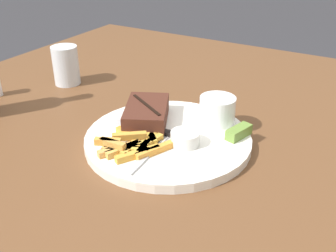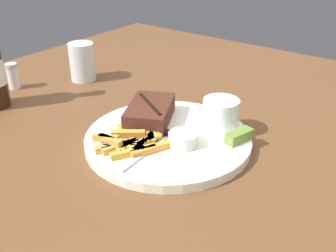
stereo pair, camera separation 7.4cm
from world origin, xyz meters
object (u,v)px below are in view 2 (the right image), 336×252
(dipping_sauce_cup, at_px, (183,138))
(drinking_glass, at_px, (82,62))
(steak_portion, at_px, (150,113))
(coleslaw_cup, at_px, (221,111))
(dinner_plate, at_px, (168,139))
(salt_shaker, at_px, (13,76))
(pickle_spear, at_px, (239,136))
(fork_utensil, at_px, (142,154))
(knife_utensil, at_px, (150,128))

(dipping_sauce_cup, xyz_separation_m, drinking_glass, (0.15, 0.42, 0.02))
(steak_portion, distance_m, coleslaw_cup, 0.14)
(dinner_plate, bearing_deg, salt_shaker, 91.26)
(coleslaw_cup, xyz_separation_m, pickle_spear, (-0.03, -0.06, -0.02))
(dinner_plate, distance_m, pickle_spear, 0.13)
(steak_portion, xyz_separation_m, coleslaw_cup, (0.07, -0.12, 0.01))
(dinner_plate, relative_size, steak_portion, 2.10)
(fork_utensil, height_order, drinking_glass, drinking_glass)
(drinking_glass, bearing_deg, dinner_plate, -109.55)
(fork_utensil, bearing_deg, steak_portion, 28.83)
(dipping_sauce_cup, bearing_deg, pickle_spear, -45.11)
(steak_portion, height_order, salt_shaker, salt_shaker)
(fork_utensil, xyz_separation_m, salt_shaker, (0.07, 0.48, 0.01))
(steak_portion, bearing_deg, knife_utensil, -139.93)
(steak_portion, height_order, fork_utensil, steak_portion)
(knife_utensil, bearing_deg, drinking_glass, -28.70)
(dipping_sauce_cup, height_order, fork_utensil, dipping_sauce_cup)
(fork_utensil, bearing_deg, drinking_glass, 56.61)
(dipping_sauce_cup, xyz_separation_m, salt_shaker, (0.00, 0.52, 0.00))
(dinner_plate, relative_size, dipping_sauce_cup, 5.91)
(coleslaw_cup, bearing_deg, pickle_spear, -119.93)
(fork_utensil, distance_m, salt_shaker, 0.49)
(fork_utensil, height_order, salt_shaker, salt_shaker)
(dinner_plate, height_order, coleslaw_cup, coleslaw_cup)
(dinner_plate, bearing_deg, fork_utensil, -176.17)
(coleslaw_cup, height_order, salt_shaker, coleslaw_cup)
(coleslaw_cup, relative_size, fork_utensil, 0.53)
(steak_portion, xyz_separation_m, drinking_glass, (0.11, 0.32, 0.01))
(coleslaw_cup, bearing_deg, dinner_plate, 149.05)
(pickle_spear, bearing_deg, knife_utensil, 111.14)
(knife_utensil, relative_size, salt_shaker, 2.55)
(dipping_sauce_cup, bearing_deg, salt_shaker, 89.74)
(salt_shaker, bearing_deg, dipping_sauce_cup, -90.26)
(steak_portion, relative_size, coleslaw_cup, 2.10)
(dinner_plate, height_order, dipping_sauce_cup, dipping_sauce_cup)
(coleslaw_cup, bearing_deg, knife_utensil, 134.01)
(coleslaw_cup, bearing_deg, dipping_sauce_cup, 172.48)
(salt_shaker, bearing_deg, fork_utensil, -98.65)
(dipping_sauce_cup, bearing_deg, coleslaw_cup, -7.52)
(dinner_plate, bearing_deg, coleslaw_cup, -30.95)
(dinner_plate, height_order, salt_shaker, salt_shaker)
(dinner_plate, distance_m, steak_portion, 0.08)
(fork_utensil, height_order, knife_utensil, knife_utensil)
(steak_portion, bearing_deg, coleslaw_cup, -60.21)
(dipping_sauce_cup, xyz_separation_m, fork_utensil, (-0.07, 0.04, -0.01))
(dipping_sauce_cup, height_order, salt_shaker, salt_shaker)
(pickle_spear, bearing_deg, dinner_plate, 117.54)
(drinking_glass, xyz_separation_m, salt_shaker, (-0.15, 0.10, -0.02))
(steak_portion, distance_m, knife_utensil, 0.04)
(dipping_sauce_cup, bearing_deg, dinner_plate, 73.45)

